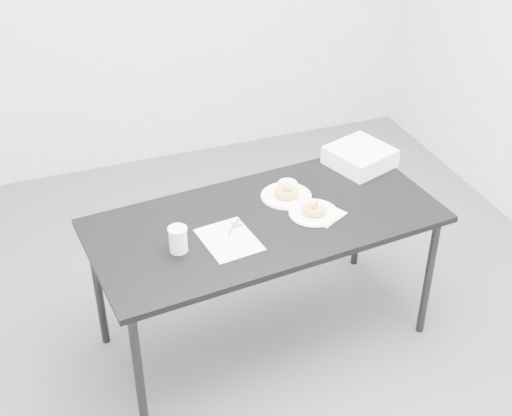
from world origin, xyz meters
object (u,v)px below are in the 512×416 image
object	(u,v)px
scorecard	(229,240)
plate_far	(286,196)
donut_near	(314,209)
coffee_cup	(178,239)
bakery_box	(360,157)
plate_near	(314,213)
pen	(234,226)
donut_far	(286,192)
table	(265,228)

from	to	relation	value
scorecard	plate_far	distance (m)	0.45
donut_near	coffee_cup	bearing A→B (deg)	-175.53
plate_far	bakery_box	xyz separation A→B (m)	(0.48, 0.15, 0.04)
plate_far	bakery_box	size ratio (longest dim) A/B	0.86
plate_far	coffee_cup	distance (m)	0.65
plate_near	plate_far	size ratio (longest dim) A/B	0.95
pen	plate_far	bearing A→B (deg)	-24.62
scorecard	donut_near	world-z (taller)	donut_near
scorecard	plate_near	size ratio (longest dim) A/B	1.22
scorecard	donut_far	bearing A→B (deg)	25.34
table	pen	bearing A→B (deg)	-178.96
donut_far	table	bearing A→B (deg)	-139.73
donut_near	coffee_cup	world-z (taller)	coffee_cup
pen	plate_far	xyz separation A→B (m)	(0.32, 0.16, -0.00)
coffee_cup	bakery_box	size ratio (longest dim) A/B	0.42
table	coffee_cup	xyz separation A→B (m)	(-0.44, -0.10, 0.12)
table	scorecard	bearing A→B (deg)	-159.54
scorecard	coffee_cup	size ratio (longest dim) A/B	2.39
table	bakery_box	xyz separation A→B (m)	(0.64, 0.29, 0.10)
table	plate_near	world-z (taller)	plate_near
scorecard	donut_near	xyz separation A→B (m)	(0.44, 0.05, 0.03)
donut_far	donut_near	bearing A→B (deg)	-71.51
donut_near	coffee_cup	xyz separation A→B (m)	(-0.67, -0.05, 0.03)
table	donut_far	xyz separation A→B (m)	(0.16, 0.14, 0.08)
scorecard	pen	world-z (taller)	pen
plate_near	donut_near	world-z (taller)	donut_near
coffee_cup	bakery_box	distance (m)	1.15
pen	plate_far	distance (m)	0.36
plate_near	donut_near	bearing A→B (deg)	0.00
scorecard	donut_far	size ratio (longest dim) A/B	2.47
pen	coffee_cup	xyz separation A→B (m)	(-0.28, -0.08, 0.05)
pen	donut_far	distance (m)	0.36
pen	plate_near	world-z (taller)	pen
scorecard	donut_near	size ratio (longest dim) A/B	2.59
plate_far	plate_near	bearing A→B (deg)	-71.51
scorecard	table	bearing A→B (deg)	18.50
scorecard	donut_far	distance (m)	0.45
scorecard	pen	size ratio (longest dim) A/B	2.15
table	coffee_cup	size ratio (longest dim) A/B	14.21
plate_near	plate_far	bearing A→B (deg)	108.49
table	bakery_box	bearing A→B (deg)	19.08
donut_near	bakery_box	bearing A→B (deg)	39.28
donut_far	pen	bearing A→B (deg)	-154.32
plate_near	plate_far	xyz separation A→B (m)	(-0.06, 0.19, -0.00)
scorecard	bakery_box	bearing A→B (deg)	17.47
pen	plate_near	bearing A→B (deg)	-54.89
bakery_box	donut_near	bearing A→B (deg)	-159.32
scorecard	donut_far	xyz separation A→B (m)	(0.38, 0.24, 0.02)
plate_near	bakery_box	size ratio (longest dim) A/B	0.82
scorecard	donut_far	world-z (taller)	donut_far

